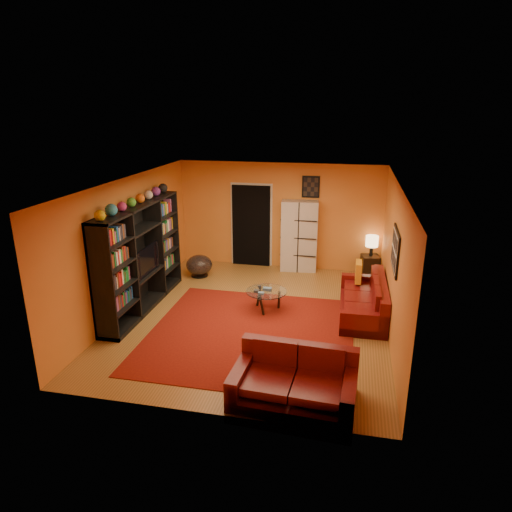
% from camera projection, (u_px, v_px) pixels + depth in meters
% --- Properties ---
extents(floor, '(6.00, 6.00, 0.00)m').
position_uv_depth(floor, '(254.00, 316.00, 8.85)').
color(floor, brown).
rests_on(floor, ground).
extents(ceiling, '(6.00, 6.00, 0.00)m').
position_uv_depth(ceiling, '(254.00, 182.00, 8.03)').
color(ceiling, white).
rests_on(ceiling, wall_back).
extents(wall_back, '(6.00, 0.00, 6.00)m').
position_uv_depth(wall_back, '(279.00, 216.00, 11.22)').
color(wall_back, orange).
rests_on(wall_back, floor).
extents(wall_front, '(6.00, 0.00, 6.00)m').
position_uv_depth(wall_front, '(203.00, 325.00, 5.65)').
color(wall_front, orange).
rests_on(wall_front, floor).
extents(wall_left, '(0.00, 6.00, 6.00)m').
position_uv_depth(wall_left, '(129.00, 245.00, 8.92)').
color(wall_left, orange).
rests_on(wall_left, floor).
extents(wall_right, '(0.00, 6.00, 6.00)m').
position_uv_depth(wall_right, '(394.00, 262.00, 7.95)').
color(wall_right, orange).
rests_on(wall_right, floor).
extents(rug, '(3.60, 3.60, 0.01)m').
position_uv_depth(rug, '(251.00, 333.00, 8.17)').
color(rug, '#5E100A').
rests_on(rug, floor).
extents(doorway, '(0.95, 0.10, 2.04)m').
position_uv_depth(doorway, '(251.00, 226.00, 11.41)').
color(doorway, black).
rests_on(doorway, floor).
extents(wall_art_right, '(0.03, 1.00, 0.70)m').
position_uv_depth(wall_art_right, '(395.00, 250.00, 7.58)').
color(wall_art_right, black).
rests_on(wall_art_right, wall_right).
extents(wall_art_back, '(0.42, 0.03, 0.52)m').
position_uv_depth(wall_art_back, '(311.00, 187.00, 10.82)').
color(wall_art_back, black).
rests_on(wall_art_back, wall_back).
extents(entertainment_unit, '(0.45, 3.00, 2.10)m').
position_uv_depth(entertainment_unit, '(141.00, 257.00, 8.96)').
color(entertainment_unit, black).
rests_on(entertainment_unit, floor).
extents(tv, '(0.96, 0.13, 0.56)m').
position_uv_depth(tv, '(143.00, 260.00, 8.95)').
color(tv, black).
rests_on(tv, entertainment_unit).
extents(sofa, '(0.88, 2.08, 0.85)m').
position_uv_depth(sofa, '(367.00, 301.00, 8.84)').
color(sofa, '#550B0D').
rests_on(sofa, rug).
extents(loveseat, '(1.73, 1.10, 0.85)m').
position_uv_depth(loveseat, '(295.00, 380.00, 6.30)').
color(loveseat, '#550B0D').
rests_on(loveseat, rug).
extents(throw_pillow, '(0.12, 0.42, 0.42)m').
position_uv_depth(throw_pillow, '(358.00, 272.00, 9.40)').
color(throw_pillow, '#F8A11B').
rests_on(throw_pillow, sofa).
extents(coffee_table, '(0.82, 0.82, 0.41)m').
position_uv_depth(coffee_table, '(267.00, 293.00, 9.00)').
color(coffee_table, silver).
rests_on(coffee_table, floor).
extents(storage_cabinet, '(0.90, 0.46, 1.74)m').
position_uv_depth(storage_cabinet, '(299.00, 236.00, 11.07)').
color(storage_cabinet, beige).
rests_on(storage_cabinet, floor).
extents(bowl_chair, '(0.63, 0.63, 0.51)m').
position_uv_depth(bowl_chair, '(199.00, 265.00, 10.84)').
color(bowl_chair, black).
rests_on(bowl_chair, floor).
extents(side_table, '(0.47, 0.47, 0.50)m').
position_uv_depth(side_table, '(370.00, 266.00, 10.88)').
color(side_table, black).
rests_on(side_table, floor).
extents(table_lamp, '(0.29, 0.29, 0.49)m').
position_uv_depth(table_lamp, '(372.00, 242.00, 10.70)').
color(table_lamp, black).
rests_on(table_lamp, side_table).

